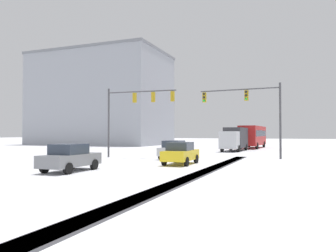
% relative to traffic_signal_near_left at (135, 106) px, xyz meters
% --- Properties ---
extents(wheel_track_left_lane, '(1.06, 29.60, 0.01)m').
position_rel_traffic_signal_near_left_xyz_m(wheel_track_left_lane, '(8.93, -9.64, -4.81)').
color(wheel_track_left_lane, '#424247').
rests_on(wheel_track_left_lane, ground).
extents(wheel_track_right_lane, '(0.86, 29.60, 0.01)m').
position_rel_traffic_signal_near_left_xyz_m(wheel_track_right_lane, '(8.86, -9.64, -4.81)').
color(wheel_track_right_lane, '#424247').
rests_on(wheel_track_right_lane, ground).
extents(sidewalk_kerb_right, '(4.00, 29.60, 0.12)m').
position_rel_traffic_signal_near_left_xyz_m(sidewalk_kerb_right, '(14.05, -10.98, -4.75)').
color(sidewalk_kerb_right, white).
rests_on(sidewalk_kerb_right, ground).
extents(traffic_signal_near_left, '(6.77, 0.74, 6.50)m').
position_rel_traffic_signal_near_left_xyz_m(traffic_signal_near_left, '(0.00, 0.00, 0.00)').
color(traffic_signal_near_left, '#47474C').
rests_on(traffic_signal_near_left, ground).
extents(traffic_signal_near_right, '(7.05, 0.58, 6.50)m').
position_rel_traffic_signal_near_left_xyz_m(traffic_signal_near_right, '(10.19, 1.92, -0.13)').
color(traffic_signal_near_right, '#47474C').
rests_on(traffic_signal_near_right, ground).
extents(car_silver_lead, '(1.89, 4.13, 1.62)m').
position_rel_traffic_signal_near_left_xyz_m(car_silver_lead, '(3.76, 0.28, -4.00)').
color(car_silver_lead, '#B7BABF').
rests_on(car_silver_lead, ground).
extents(car_yellow_cab_second, '(1.92, 4.15, 1.62)m').
position_rel_traffic_signal_near_left_xyz_m(car_yellow_cab_second, '(6.08, -4.55, -4.00)').
color(car_yellow_cab_second, yellow).
rests_on(car_yellow_cab_second, ground).
extents(car_grey_third, '(1.90, 4.13, 1.62)m').
position_rel_traffic_signal_near_left_xyz_m(car_grey_third, '(1.48, -11.14, -4.00)').
color(car_grey_third, slate).
rests_on(car_grey_third, ground).
extents(bus_oncoming, '(2.99, 11.09, 3.38)m').
position_rel_traffic_signal_near_left_xyz_m(bus_oncoming, '(7.50, 25.11, -2.82)').
color(bus_oncoming, '#B21E1E').
rests_on(bus_oncoming, ground).
extents(box_truck_delivery, '(2.52, 7.48, 3.02)m').
position_rel_traffic_signal_near_left_xyz_m(box_truck_delivery, '(6.41, 15.28, -3.18)').
color(box_truck_delivery, '#B7BABF').
rests_on(box_truck_delivery, ground).
extents(office_building_far_left_block, '(26.56, 16.51, 18.62)m').
position_rel_traffic_signal_near_left_xyz_m(office_building_far_left_block, '(-23.89, 31.13, 4.50)').
color(office_building_far_left_block, '#9399A3').
rests_on(office_building_far_left_block, ground).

